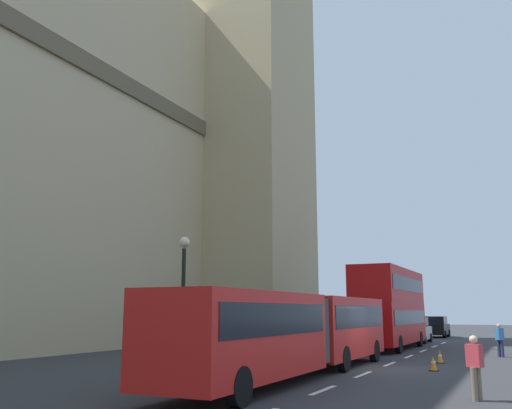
{
  "coord_description": "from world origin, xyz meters",
  "views": [
    {
      "loc": [
        -23.47,
        -5.66,
        2.34
      ],
      "look_at": [
        0.49,
        5.77,
        7.43
      ],
      "focal_mm": 38.97,
      "sensor_mm": 36.0,
      "label": 1
    }
  ],
  "objects_px": {
    "pedestrian_by_kerb": "(500,339)",
    "sedan_lead": "(415,330)",
    "sedan_trailing": "(437,327)",
    "traffic_cone_middle": "(440,357)",
    "traffic_cone_west": "(433,364)",
    "articulated_bus": "(297,327)",
    "double_decker_bus": "(390,305)",
    "pedestrian_near_cones": "(475,365)",
    "street_lamp": "(183,292)"
  },
  "relations": [
    {
      "from": "traffic_cone_west",
      "to": "traffic_cone_middle",
      "type": "height_order",
      "value": "same"
    },
    {
      "from": "articulated_bus",
      "to": "sedan_lead",
      "type": "distance_m",
      "value": 24.18
    },
    {
      "from": "traffic_cone_west",
      "to": "traffic_cone_middle",
      "type": "distance_m",
      "value": 3.65
    },
    {
      "from": "sedan_lead",
      "to": "pedestrian_by_kerb",
      "type": "height_order",
      "value": "sedan_lead"
    },
    {
      "from": "traffic_cone_middle",
      "to": "double_decker_bus",
      "type": "bearing_deg",
      "value": 25.32
    },
    {
      "from": "sedan_lead",
      "to": "sedan_trailing",
      "type": "relative_size",
      "value": 1.0
    },
    {
      "from": "pedestrian_by_kerb",
      "to": "double_decker_bus",
      "type": "bearing_deg",
      "value": 60.37
    },
    {
      "from": "pedestrian_by_kerb",
      "to": "traffic_cone_middle",
      "type": "bearing_deg",
      "value": 153.49
    },
    {
      "from": "articulated_bus",
      "to": "pedestrian_by_kerb",
      "type": "distance_m",
      "value": 14.0
    },
    {
      "from": "sedan_lead",
      "to": "street_lamp",
      "type": "bearing_deg",
      "value": 169.59
    },
    {
      "from": "sedan_trailing",
      "to": "pedestrian_near_cones",
      "type": "xyz_separation_m",
      "value": [
        -36.92,
        -6.01,
        -0.0
      ]
    },
    {
      "from": "sedan_trailing",
      "to": "traffic_cone_west",
      "type": "height_order",
      "value": "sedan_trailing"
    },
    {
      "from": "articulated_bus",
      "to": "pedestrian_by_kerb",
      "type": "bearing_deg",
      "value": -27.0
    },
    {
      "from": "articulated_bus",
      "to": "traffic_cone_west",
      "type": "bearing_deg",
      "value": -46.07
    },
    {
      "from": "sedan_trailing",
      "to": "traffic_cone_west",
      "type": "distance_m",
      "value": 29.96
    },
    {
      "from": "sedan_trailing",
      "to": "pedestrian_near_cones",
      "type": "relative_size",
      "value": 2.6
    },
    {
      "from": "traffic_cone_west",
      "to": "street_lamp",
      "type": "bearing_deg",
      "value": 119.01
    },
    {
      "from": "street_lamp",
      "to": "pedestrian_near_cones",
      "type": "distance_m",
      "value": 11.3
    },
    {
      "from": "articulated_bus",
      "to": "traffic_cone_middle",
      "type": "height_order",
      "value": "articulated_bus"
    },
    {
      "from": "sedan_lead",
      "to": "traffic_cone_west",
      "type": "bearing_deg",
      "value": -168.44
    },
    {
      "from": "articulated_bus",
      "to": "traffic_cone_west",
      "type": "xyz_separation_m",
      "value": [
        4.04,
        -4.19,
        -1.46
      ]
    },
    {
      "from": "traffic_cone_middle",
      "to": "pedestrian_by_kerb",
      "type": "distance_m",
      "value": 5.37
    },
    {
      "from": "sedan_trailing",
      "to": "traffic_cone_west",
      "type": "xyz_separation_m",
      "value": [
        -29.71,
        -3.88,
        -0.63
      ]
    },
    {
      "from": "double_decker_bus",
      "to": "pedestrian_by_kerb",
      "type": "bearing_deg",
      "value": -119.63
    },
    {
      "from": "articulated_bus",
      "to": "traffic_cone_west",
      "type": "distance_m",
      "value": 6.0
    },
    {
      "from": "traffic_cone_middle",
      "to": "traffic_cone_west",
      "type": "bearing_deg",
      "value": -176.4
    },
    {
      "from": "pedestrian_by_kerb",
      "to": "sedan_lead",
      "type": "bearing_deg",
      "value": 28.17
    },
    {
      "from": "sedan_trailing",
      "to": "traffic_cone_west",
      "type": "relative_size",
      "value": 7.59
    },
    {
      "from": "articulated_bus",
      "to": "street_lamp",
      "type": "distance_m",
      "value": 4.76
    },
    {
      "from": "articulated_bus",
      "to": "sedan_trailing",
      "type": "relative_size",
      "value": 3.84
    },
    {
      "from": "double_decker_bus",
      "to": "sedan_lead",
      "type": "xyz_separation_m",
      "value": [
        8.1,
        -0.08,
        -1.8
      ]
    },
    {
      "from": "traffic_cone_west",
      "to": "pedestrian_by_kerb",
      "type": "distance_m",
      "value": 8.71
    },
    {
      "from": "double_decker_bus",
      "to": "pedestrian_by_kerb",
      "type": "relative_size",
      "value": 6.39
    },
    {
      "from": "sedan_lead",
      "to": "traffic_cone_west",
      "type": "xyz_separation_m",
      "value": [
        -20.12,
        -4.12,
        -0.63
      ]
    },
    {
      "from": "traffic_cone_west",
      "to": "sedan_lead",
      "type": "bearing_deg",
      "value": 11.56
    },
    {
      "from": "street_lamp",
      "to": "traffic_cone_west",
      "type": "bearing_deg",
      "value": -60.99
    },
    {
      "from": "pedestrian_near_cones",
      "to": "sedan_lead",
      "type": "bearing_deg",
      "value": 12.88
    },
    {
      "from": "traffic_cone_middle",
      "to": "pedestrian_by_kerb",
      "type": "height_order",
      "value": "pedestrian_by_kerb"
    },
    {
      "from": "traffic_cone_middle",
      "to": "pedestrian_by_kerb",
      "type": "xyz_separation_m",
      "value": [
        4.77,
        -2.38,
        0.63
      ]
    },
    {
      "from": "pedestrian_by_kerb",
      "to": "traffic_cone_west",
      "type": "bearing_deg",
      "value": 165.65
    },
    {
      "from": "traffic_cone_middle",
      "to": "street_lamp",
      "type": "distance_m",
      "value": 12.29
    },
    {
      "from": "pedestrian_by_kerb",
      "to": "sedan_trailing",
      "type": "bearing_deg",
      "value": 15.82
    },
    {
      "from": "double_decker_bus",
      "to": "sedan_lead",
      "type": "bearing_deg",
      "value": -0.56
    },
    {
      "from": "sedan_trailing",
      "to": "traffic_cone_middle",
      "type": "xyz_separation_m",
      "value": [
        -26.07,
        -3.65,
        -0.63
      ]
    },
    {
      "from": "sedan_lead",
      "to": "sedan_trailing",
      "type": "height_order",
      "value": "same"
    },
    {
      "from": "street_lamp",
      "to": "pedestrian_by_kerb",
      "type": "xyz_separation_m",
      "value": [
        13.24,
        -10.85,
        -2.14
      ]
    },
    {
      "from": "pedestrian_near_cones",
      "to": "pedestrian_by_kerb",
      "type": "bearing_deg",
      "value": -0.08
    },
    {
      "from": "sedan_lead",
      "to": "sedan_trailing",
      "type": "bearing_deg",
      "value": -1.41
    },
    {
      "from": "traffic_cone_middle",
      "to": "pedestrian_by_kerb",
      "type": "bearing_deg",
      "value": -26.51
    },
    {
      "from": "sedan_lead",
      "to": "street_lamp",
      "type": "xyz_separation_m",
      "value": [
        -24.95,
        4.58,
        2.14
      ]
    }
  ]
}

